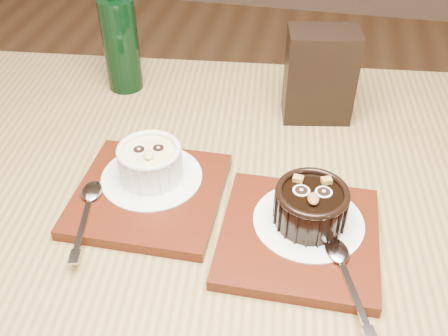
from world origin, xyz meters
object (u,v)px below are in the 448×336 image
object	(u,v)px
tray_right	(299,236)
condiment_stand	(320,75)
tray_left	(149,195)
ramekin_dark	(311,204)
table	(216,271)
green_bottle	(121,41)
ramekin_white	(150,161)

from	to	relation	value
tray_right	condiment_stand	world-z (taller)	condiment_stand
tray_left	tray_right	xyz separation A→B (m)	(0.19, -0.03, 0.00)
ramekin_dark	table	bearing A→B (deg)	179.21
tray_right	condiment_stand	distance (m)	0.27
tray_left	green_bottle	world-z (taller)	green_bottle
ramekin_dark	condiment_stand	xyz separation A→B (m)	(-0.01, 0.25, 0.03)
green_bottle	table	bearing A→B (deg)	-52.91
tray_left	tray_right	bearing A→B (deg)	-10.00
tray_right	ramekin_dark	distance (m)	0.04
ramekin_white	tray_right	size ratio (longest dim) A/B	0.45
table	ramekin_white	xyz separation A→B (m)	(-0.09, 0.05, 0.13)
green_bottle	ramekin_white	bearing A→B (deg)	-62.96
tray_left	ramekin_dark	distance (m)	0.20
table	ramekin_dark	world-z (taller)	ramekin_dark
ramekin_white	condiment_stand	distance (m)	0.29
ramekin_white	ramekin_dark	world-z (taller)	ramekin_dark
table	tray_left	distance (m)	0.14
table	green_bottle	distance (m)	0.39
ramekin_white	ramekin_dark	distance (m)	0.21
tray_right	green_bottle	xyz separation A→B (m)	(-0.31, 0.29, 0.07)
tray_left	table	bearing A→B (deg)	-15.53
ramekin_dark	condiment_stand	bearing A→B (deg)	85.90
condiment_stand	ramekin_dark	bearing A→B (deg)	-88.12
ramekin_white	green_bottle	size ratio (longest dim) A/B	0.38
table	ramekin_white	distance (m)	0.17
tray_left	condiment_stand	world-z (taller)	condiment_stand
condiment_stand	green_bottle	size ratio (longest dim) A/B	0.66
ramekin_dark	green_bottle	distance (m)	0.42
table	tray_left	bearing A→B (deg)	164.47
tray_left	tray_right	size ratio (longest dim) A/B	1.00
condiment_stand	tray_right	bearing A→B (deg)	-90.17
tray_left	ramekin_dark	world-z (taller)	ramekin_dark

